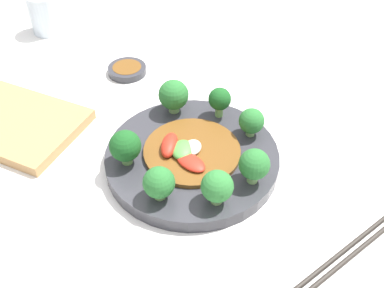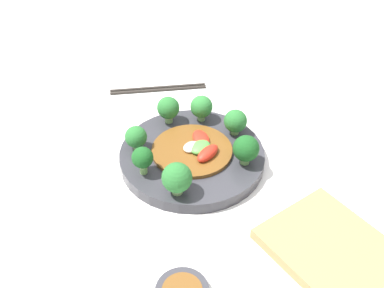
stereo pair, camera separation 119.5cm
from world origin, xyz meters
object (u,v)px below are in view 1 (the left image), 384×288
Objects in this scene: broccoli_northwest at (217,187)px; sauce_dish at (127,70)px; stirfry_center at (189,151)px; broccoli_northeast at (125,146)px; drinking_glass at (45,14)px; broccoli_north at (159,183)px; broccoli_southeast at (174,95)px; broccoli_west at (254,165)px; broccoli_southwest at (252,121)px; plate at (192,158)px; chopsticks at (340,259)px; broccoli_south at (220,100)px; cutting_board at (3,119)px.

broccoli_northwest is 0.71× the size of sauce_dish.
stirfry_center reaches higher than sauce_dish.
drinking_glass is at bearing -38.06° from broccoli_northeast.
broccoli_north is 0.11m from stirfry_center.
sauce_dish is (0.17, -0.10, -0.05)m from broccoli_southeast.
broccoli_north is 0.93× the size of broccoli_west.
plate is at bearing 49.48° from broccoli_southwest.
broccoli_north is 0.69× the size of sauce_dish.
broccoli_southeast reaches higher than chopsticks.
broccoli_west is at bearing -119.08° from broccoli_northwest.
plate reaches higher than chopsticks.
sauce_dish is at bearing -38.31° from plate.
drinking_glass reaches higher than broccoli_southwest.
broccoli_west is 0.22m from broccoli_southeast.
broccoli_south is at bearing -20.24° from broccoli_southwest.
drinking_glass is at bearing -17.03° from broccoli_south.
broccoli_west is (-0.11, 0.02, 0.05)m from plate.
broccoli_south is 0.91× the size of broccoli_southeast.
broccoli_north is 0.21m from broccoli_southwest.
drinking_glass is at bearing -36.54° from broccoli_north.
plate is 0.12m from broccoli_west.
broccoli_southeast reaches higher than broccoli_southwest.
broccoli_southwest reaches higher than stirfry_center.
broccoli_southwest is (-0.07, -0.09, 0.04)m from plate.
broccoli_north reaches higher than chopsticks.
broccoli_southwest is 0.61m from drinking_glass.
broccoli_south is at bearing -49.69° from broccoli_west.
broccoli_northeast is (0.20, 0.05, -0.00)m from broccoli_west.
stirfry_center reaches higher than plate.
broccoli_west is 0.98× the size of broccoli_northeast.
sauce_dish is at bearing -32.05° from broccoli_southeast.
cutting_board is (0.44, 0.14, -0.04)m from broccoli_southwest.
plate is at bearing -46.12° from broccoli_northwest.
chopsticks is at bearing -175.68° from broccoli_north.
drinking_glass is (0.59, -0.35, -0.01)m from broccoli_northwest.
broccoli_northeast is at bearing 35.56° from stirfry_center.
drinking_glass is at bearing -24.64° from broccoli_west.
plate is 0.12m from broccoli_northwest.
broccoli_southeast reaches higher than stirfry_center.
chopsticks is 0.74× the size of cutting_board.
broccoli_southeast is 0.20m from sauce_dish.
broccoli_south is 0.41m from cutting_board.
drinking_glass is at bearing -65.53° from cutting_board.
broccoli_south is (-0.09, -0.18, 0.00)m from broccoli_northeast.
broccoli_north is at bearing 4.32° from chopsticks.
broccoli_north is 0.39m from sauce_dish.
stirfry_center is (0.08, -0.08, -0.03)m from broccoli_northwest.
broccoli_northeast is 0.11m from stirfry_center.
stirfry_center is at bearing -172.56° from cutting_board.
broccoli_northeast is (0.08, -0.04, 0.00)m from broccoli_north.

